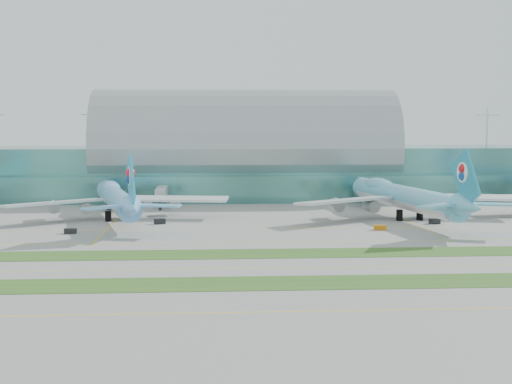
{
  "coord_description": "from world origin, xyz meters",
  "views": [
    {
      "loc": [
        -12.94,
        -158.1,
        29.95
      ],
      "look_at": [
        0.0,
        55.0,
        9.0
      ],
      "focal_mm": 50.0,
      "sensor_mm": 36.0,
      "label": 1
    }
  ],
  "objects": [
    {
      "name": "gse_d",
      "position": [
        -28.74,
        51.79,
        0.81
      ],
      "size": [
        3.61,
        2.84,
        1.62
      ],
      "primitive_type": "cube",
      "rotation": [
        0.0,
        0.0,
        0.33
      ],
      "color": "black",
      "rests_on": "ground"
    },
    {
      "name": "ground",
      "position": [
        0.0,
        0.0,
        0.0
      ],
      "size": [
        700.0,
        700.0,
        0.0
      ],
      "primitive_type": "plane",
      "color": "gray",
      "rests_on": "ground"
    },
    {
      "name": "taxiline_c",
      "position": [
        0.0,
        18.0,
        0.01
      ],
      "size": [
        420.0,
        0.35,
        0.01
      ],
      "primitive_type": "cube",
      "color": "yellow",
      "rests_on": "ground"
    },
    {
      "name": "grass_strip_near",
      "position": [
        0.0,
        -28.0,
        0.04
      ],
      "size": [
        420.0,
        12.0,
        0.08
      ],
      "primitive_type": "cube",
      "color": "#2D591E",
      "rests_on": "ground"
    },
    {
      "name": "gse_f",
      "position": [
        52.56,
        47.28,
        0.8
      ],
      "size": [
        3.65,
        2.37,
        1.6
      ],
      "primitive_type": "cube",
      "rotation": [
        0.0,
        0.0,
        -0.2
      ],
      "color": "black",
      "rests_on": "ground"
    },
    {
      "name": "taxiline_b",
      "position": [
        0.0,
        -14.0,
        0.01
      ],
      "size": [
        420.0,
        0.35,
        0.01
      ],
      "primitive_type": "cube",
      "color": "yellow",
      "rests_on": "ground"
    },
    {
      "name": "grass_strip_far",
      "position": [
        0.0,
        2.0,
        0.04
      ],
      "size": [
        420.0,
        12.0,
        0.08
      ],
      "primitive_type": "cube",
      "color": "#2D591E",
      "rests_on": "ground"
    },
    {
      "name": "gse_c",
      "position": [
        -51.46,
        34.74,
        0.73
      ],
      "size": [
        3.21,
        1.84,
        1.45
      ],
      "primitive_type": "cube",
      "rotation": [
        0.0,
        0.0,
        -0.06
      ],
      "color": "black",
      "rests_on": "ground"
    },
    {
      "name": "taxiline_a",
      "position": [
        0.0,
        -48.0,
        0.01
      ],
      "size": [
        420.0,
        0.35,
        0.01
      ],
      "primitive_type": "cube",
      "color": "yellow",
      "rests_on": "ground"
    },
    {
      "name": "airliner_c",
      "position": [
        46.36,
        59.83,
        7.18
      ],
      "size": [
        73.39,
        84.21,
        23.27
      ],
      "rotation": [
        0.0,
        0.0,
        0.17
      ],
      "color": "#63BAD9",
      "rests_on": "ground"
    },
    {
      "name": "gse_e",
      "position": [
        33.55,
        36.05,
        0.7
      ],
      "size": [
        3.48,
        1.75,
        1.4
      ],
      "primitive_type": "cube",
      "rotation": [
        0.0,
        0.0,
        -0.1
      ],
      "color": "#C6700B",
      "rests_on": "ground"
    },
    {
      "name": "terminal",
      "position": [
        0.01,
        128.79,
        14.23
      ],
      "size": [
        340.0,
        69.1,
        36.0
      ],
      "color": "#3D7A75",
      "rests_on": "ground"
    },
    {
      "name": "airliner_b",
      "position": [
        -42.81,
        63.55,
        6.7
      ],
      "size": [
        67.54,
        77.94,
        21.73
      ],
      "rotation": [
        0.0,
        0.0,
        0.24
      ],
      "color": "#6EB4F2",
      "rests_on": "ground"
    },
    {
      "name": "taxiline_d",
      "position": [
        0.0,
        40.0,
        0.01
      ],
      "size": [
        420.0,
        0.35,
        0.01
      ],
      "primitive_type": "cube",
      "color": "yellow",
      "rests_on": "ground"
    }
  ]
}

